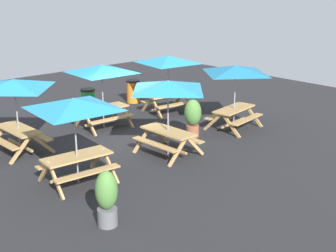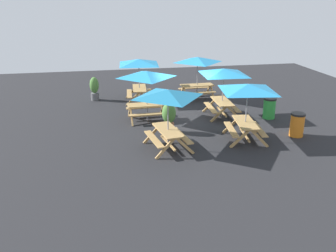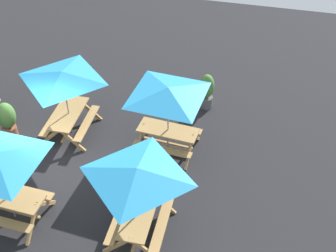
{
  "view_description": "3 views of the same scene",
  "coord_description": "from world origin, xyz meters",
  "px_view_note": "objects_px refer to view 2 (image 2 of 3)",
  "views": [
    {
      "loc": [
        -9.2,
        -11.72,
        5.13
      ],
      "look_at": [
        -0.07,
        -1.77,
        0.9
      ],
      "focal_mm": 50.0,
      "sensor_mm": 36.0,
      "label": 1
    },
    {
      "loc": [
        16.27,
        -3.97,
        5.58
      ],
      "look_at": [
        3.41,
        -1.47,
        0.9
      ],
      "focal_mm": 40.0,
      "sensor_mm": 36.0,
      "label": 2
    },
    {
      "loc": [
        -5.79,
        8.56,
        9.78
      ],
      "look_at": [
        -3.26,
        -1.74,
        0.9
      ],
      "focal_mm": 50.0,
      "sensor_mm": 36.0,
      "label": 3
    }
  ],
  "objects_px": {
    "potted_plant_1": "(94,88)",
    "trash_bin_orange": "(297,125)",
    "picnic_table_5": "(248,92)",
    "picnic_table_4": "(224,75)",
    "trash_bin_green": "(269,108)",
    "picnic_table_0": "(147,78)",
    "picnic_table_3": "(198,63)",
    "picnic_table_2": "(139,65)",
    "picnic_table_1": "(168,98)",
    "potted_plant_0": "(169,116)"
  },
  "relations": [
    {
      "from": "picnic_table_0",
      "to": "picnic_table_1",
      "type": "bearing_deg",
      "value": -86.76
    },
    {
      "from": "picnic_table_1",
      "to": "picnic_table_5",
      "type": "height_order",
      "value": "same"
    },
    {
      "from": "picnic_table_5",
      "to": "trash_bin_orange",
      "type": "height_order",
      "value": "picnic_table_5"
    },
    {
      "from": "trash_bin_orange",
      "to": "potted_plant_0",
      "type": "height_order",
      "value": "potted_plant_0"
    },
    {
      "from": "trash_bin_orange",
      "to": "trash_bin_green",
      "type": "bearing_deg",
      "value": -177.74
    },
    {
      "from": "trash_bin_orange",
      "to": "potted_plant_1",
      "type": "distance_m",
      "value": 10.79
    },
    {
      "from": "trash_bin_green",
      "to": "picnic_table_2",
      "type": "bearing_deg",
      "value": -125.57
    },
    {
      "from": "picnic_table_5",
      "to": "picnic_table_2",
      "type": "bearing_deg",
      "value": -143.49
    },
    {
      "from": "picnic_table_5",
      "to": "picnic_table_3",
      "type": "bearing_deg",
      "value": -169.85
    },
    {
      "from": "picnic_table_4",
      "to": "picnic_table_5",
      "type": "xyz_separation_m",
      "value": [
        3.08,
        -0.09,
        0.0
      ]
    },
    {
      "from": "picnic_table_2",
      "to": "picnic_table_5",
      "type": "relative_size",
      "value": 1.01
    },
    {
      "from": "trash_bin_green",
      "to": "trash_bin_orange",
      "type": "bearing_deg",
      "value": 2.26
    },
    {
      "from": "picnic_table_3",
      "to": "picnic_table_4",
      "type": "height_order",
      "value": "same"
    },
    {
      "from": "picnic_table_3",
      "to": "trash_bin_green",
      "type": "xyz_separation_m",
      "value": [
        4.09,
        2.39,
        -1.49
      ]
    },
    {
      "from": "potted_plant_0",
      "to": "trash_bin_orange",
      "type": "bearing_deg",
      "value": 74.11
    },
    {
      "from": "trash_bin_green",
      "to": "picnic_table_5",
      "type": "bearing_deg",
      "value": -42.3
    },
    {
      "from": "potted_plant_0",
      "to": "potted_plant_1",
      "type": "xyz_separation_m",
      "value": [
        -5.7,
        -3.02,
        -0.05
      ]
    },
    {
      "from": "potted_plant_1",
      "to": "trash_bin_orange",
      "type": "bearing_deg",
      "value": 48.54
    },
    {
      "from": "potted_plant_1",
      "to": "potted_plant_0",
      "type": "bearing_deg",
      "value": 27.92
    },
    {
      "from": "potted_plant_1",
      "to": "picnic_table_4",
      "type": "bearing_deg",
      "value": 55.57
    },
    {
      "from": "picnic_table_4",
      "to": "trash_bin_green",
      "type": "height_order",
      "value": "picnic_table_4"
    },
    {
      "from": "picnic_table_0",
      "to": "potted_plant_1",
      "type": "bearing_deg",
      "value": 119.06
    },
    {
      "from": "potted_plant_0",
      "to": "picnic_table_3",
      "type": "bearing_deg",
      "value": 152.8
    },
    {
      "from": "picnic_table_3",
      "to": "trash_bin_green",
      "type": "height_order",
      "value": "picnic_table_3"
    },
    {
      "from": "trash_bin_green",
      "to": "picnic_table_0",
      "type": "bearing_deg",
      "value": -98.28
    },
    {
      "from": "potted_plant_1",
      "to": "picnic_table_3",
      "type": "bearing_deg",
      "value": 83.13
    },
    {
      "from": "picnic_table_1",
      "to": "picnic_table_4",
      "type": "bearing_deg",
      "value": 127.33
    },
    {
      "from": "picnic_table_1",
      "to": "picnic_table_5",
      "type": "distance_m",
      "value": 3.19
    },
    {
      "from": "picnic_table_0",
      "to": "picnic_table_5",
      "type": "xyz_separation_m",
      "value": [
        3.2,
        3.48,
        0.0
      ]
    },
    {
      "from": "picnic_table_1",
      "to": "trash_bin_orange",
      "type": "xyz_separation_m",
      "value": [
        -0.28,
        5.44,
        -1.49
      ]
    },
    {
      "from": "picnic_table_0",
      "to": "trash_bin_orange",
      "type": "relative_size",
      "value": 2.38
    },
    {
      "from": "picnic_table_0",
      "to": "picnic_table_5",
      "type": "distance_m",
      "value": 4.73
    },
    {
      "from": "trash_bin_green",
      "to": "trash_bin_orange",
      "type": "relative_size",
      "value": 1.0
    },
    {
      "from": "trash_bin_orange",
      "to": "picnic_table_2",
      "type": "bearing_deg",
      "value": -138.25
    },
    {
      "from": "picnic_table_4",
      "to": "picnic_table_5",
      "type": "bearing_deg",
      "value": 1.39
    },
    {
      "from": "picnic_table_2",
      "to": "picnic_table_1",
      "type": "bearing_deg",
      "value": 7.1
    },
    {
      "from": "picnic_table_2",
      "to": "potted_plant_0",
      "type": "height_order",
      "value": "picnic_table_2"
    },
    {
      "from": "trash_bin_green",
      "to": "potted_plant_1",
      "type": "bearing_deg",
      "value": -120.8
    },
    {
      "from": "trash_bin_orange",
      "to": "potted_plant_0",
      "type": "xyz_separation_m",
      "value": [
        -1.44,
        -5.06,
        0.22
      ]
    },
    {
      "from": "picnic_table_0",
      "to": "potted_plant_0",
      "type": "relative_size",
      "value": 1.8
    },
    {
      "from": "picnic_table_5",
      "to": "trash_bin_orange",
      "type": "distance_m",
      "value": 2.71
    },
    {
      "from": "picnic_table_0",
      "to": "potted_plant_0",
      "type": "xyz_separation_m",
      "value": [
        1.76,
        0.68,
        -1.27
      ]
    },
    {
      "from": "picnic_table_2",
      "to": "trash_bin_orange",
      "type": "bearing_deg",
      "value": 46.57
    },
    {
      "from": "trash_bin_green",
      "to": "potted_plant_0",
      "type": "bearing_deg",
      "value": -79.32
    },
    {
      "from": "potted_plant_0",
      "to": "trash_bin_green",
      "type": "bearing_deg",
      "value": 100.68
    },
    {
      "from": "potted_plant_1",
      "to": "picnic_table_1",
      "type": "bearing_deg",
      "value": 19.62
    },
    {
      "from": "picnic_table_1",
      "to": "trash_bin_green",
      "type": "relative_size",
      "value": 2.38
    },
    {
      "from": "picnic_table_1",
      "to": "trash_bin_orange",
      "type": "distance_m",
      "value": 5.65
    },
    {
      "from": "picnic_table_2",
      "to": "potted_plant_1",
      "type": "relative_size",
      "value": 2.2
    },
    {
      "from": "picnic_table_4",
      "to": "picnic_table_2",
      "type": "bearing_deg",
      "value": -130.02
    }
  ]
}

